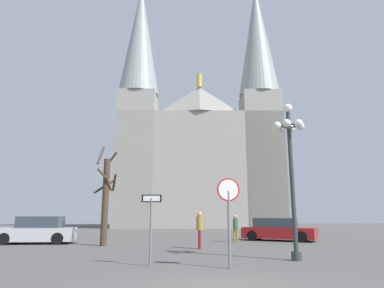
# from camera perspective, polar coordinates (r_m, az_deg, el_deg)

# --- Properties ---
(cathedral) EXTENTS (22.39, 13.70, 35.07)m
(cathedral) POSITION_cam_1_polar(r_m,az_deg,el_deg) (47.39, 1.12, -0.42)
(cathedral) COLOR gray
(cathedral) RESTS_ON ground
(stop_sign) EXTENTS (0.72, 0.12, 2.71)m
(stop_sign) POSITION_cam_1_polar(r_m,az_deg,el_deg) (10.84, 6.10, -10.04)
(stop_sign) COLOR slate
(stop_sign) RESTS_ON ground
(one_way_arrow_sign) EXTENTS (0.65, 0.13, 2.23)m
(one_way_arrow_sign) POSITION_cam_1_polar(r_m,az_deg,el_deg) (11.34, -6.83, -12.42)
(one_way_arrow_sign) COLOR slate
(one_way_arrow_sign) RESTS_ON ground
(street_lamp) EXTENTS (1.22, 1.10, 5.79)m
(street_lamp) POSITION_cam_1_polar(r_m,az_deg,el_deg) (13.35, 16.08, -1.95)
(street_lamp) COLOR #2D3833
(street_lamp) RESTS_ON ground
(bare_tree) EXTENTS (1.33, 1.29, 5.36)m
(bare_tree) POSITION_cam_1_polar(r_m,az_deg,el_deg) (19.18, -14.19, -8.57)
(bare_tree) COLOR #473323
(bare_tree) RESTS_ON ground
(parked_car_near_red) EXTENTS (4.73, 3.89, 1.40)m
(parked_car_near_red) POSITION_cam_1_polar(r_m,az_deg,el_deg) (22.98, 14.13, -13.70)
(parked_car_near_red) COLOR maroon
(parked_car_near_red) RESTS_ON ground
(parked_car_far_silver) EXTENTS (4.12, 1.81, 1.51)m
(parked_car_far_silver) POSITION_cam_1_polar(r_m,az_deg,el_deg) (21.85, -24.29, -13.03)
(parked_car_far_silver) COLOR #B7B7BC
(parked_car_far_silver) RESTS_ON ground
(pedestrian_walking) EXTENTS (0.32, 0.32, 1.60)m
(pedestrian_walking) POSITION_cam_1_polar(r_m,az_deg,el_deg) (21.17, 7.26, -13.33)
(pedestrian_walking) COLOR olive
(pedestrian_walking) RESTS_ON ground
(pedestrian_standing) EXTENTS (0.32, 0.32, 1.75)m
(pedestrian_standing) POSITION_cam_1_polar(r_m,az_deg,el_deg) (16.98, 1.27, -13.47)
(pedestrian_standing) COLOR maroon
(pedestrian_standing) RESTS_ON ground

